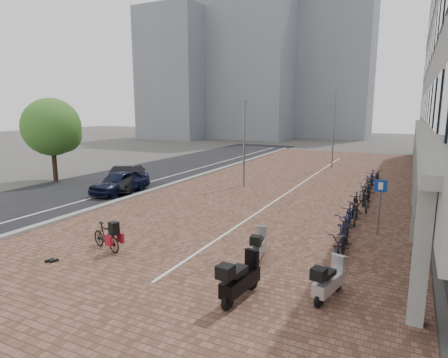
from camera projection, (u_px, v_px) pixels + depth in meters
ground at (153, 239)px, 14.25m from camera, size 140.00×140.00×0.00m
plaza_brick at (294, 186)px, 23.95m from camera, size 14.50×42.00×0.04m
street_asphalt at (153, 173)px, 28.75m from camera, size 8.00×50.00×0.03m
curb at (197, 176)px, 27.04m from camera, size 0.35×42.00×0.14m
lane_line at (175, 175)px, 27.87m from camera, size 0.12×44.00×0.00m
parking_line at (298, 186)px, 23.86m from camera, size 0.10×30.00×0.00m
bg_towers at (262, 51)px, 61.06m from camera, size 33.00×23.00×32.00m
car_navy at (120, 182)px, 21.91m from camera, size 1.68×3.93×1.33m
car_dark at (125, 178)px, 22.90m from camera, size 3.12×4.47×1.40m
hero_bike at (106, 236)px, 13.09m from camera, size 1.65×0.88×1.12m
shoes at (51, 261)px, 12.08m from camera, size 0.44×0.40×0.09m
scooter_front at (259, 245)px, 12.23m from camera, size 0.73×1.53×1.01m
scooter_mid at (240, 278)px, 9.65m from camera, size 0.74×1.79×1.19m
scooter_back at (329, 280)px, 9.69m from camera, size 0.82×1.62×1.06m
parking_sign at (380, 199)px, 14.43m from camera, size 0.46×0.10×2.19m
lamp_near at (244, 145)px, 23.46m from camera, size 0.12×0.12×5.22m
lamp_far at (333, 129)px, 30.50m from camera, size 0.12×0.12×6.33m
street_tree at (54, 129)px, 25.12m from camera, size 3.80×3.80×5.52m
bike_row at (362, 199)px, 18.29m from camera, size 1.28×15.78×1.05m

